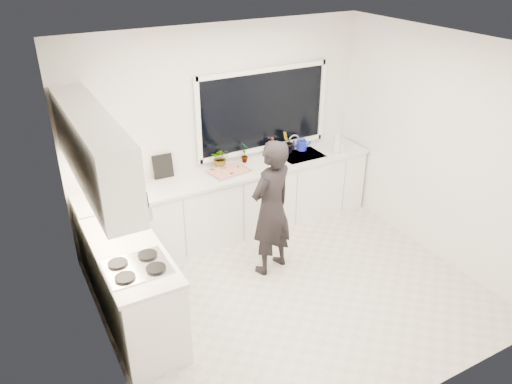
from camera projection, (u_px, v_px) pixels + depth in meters
floor at (291, 292)px, 5.66m from camera, size 4.00×3.50×0.02m
wall_back at (221, 132)px, 6.40m from camera, size 4.00×0.02×2.70m
wall_left at (94, 237)px, 4.17m from camera, size 0.02×3.50×2.70m
wall_right at (439, 148)px, 5.90m from camera, size 0.02×3.50×2.70m
ceiling at (301, 48)px, 4.41m from camera, size 4.00×3.50×0.02m
window at (263, 110)px, 6.54m from camera, size 1.80×0.02×1.00m
base_cabinets_back at (233, 204)px, 6.58m from camera, size 3.92×0.58×0.88m
base_cabinets_left at (134, 288)px, 5.01m from camera, size 0.58×1.60×0.88m
countertop_back at (233, 172)px, 6.36m from camera, size 3.94×0.62×0.04m
countertop_left at (128, 250)px, 4.80m from camera, size 0.62×1.60×0.04m
upper_cabinets at (93, 149)px, 4.58m from camera, size 0.34×2.10×0.70m
sink at (301, 158)px, 6.83m from camera, size 0.58×0.42×0.14m
faucet at (294, 143)px, 6.91m from camera, size 0.03×0.03×0.22m
stovetop at (137, 267)px, 4.50m from camera, size 0.56×0.48×0.03m
person at (271, 208)px, 5.68m from camera, size 0.69×0.56×1.65m
pizza_tray at (228, 172)px, 6.29m from camera, size 0.54×0.43×0.03m
pizza at (228, 171)px, 6.29m from camera, size 0.49×0.38×0.01m
watering_can at (302, 145)px, 6.95m from camera, size 0.15×0.15×0.13m
paper_towel_roll at (123, 181)px, 5.79m from camera, size 0.12×0.12×0.26m
knife_block at (130, 180)px, 5.87m from camera, size 0.16×0.14×0.22m
utensil_crock at (146, 213)px, 5.24m from camera, size 0.16×0.16×0.16m
picture_frame_large at (118, 176)px, 5.88m from camera, size 0.22×0.08×0.28m
picture_frame_small at (163, 166)px, 6.12m from camera, size 0.25×0.03×0.30m
herb_plants at (250, 151)px, 6.56m from camera, size 1.27×0.31×0.30m
soap_bottles at (338, 142)px, 6.84m from camera, size 0.21×0.17×0.32m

